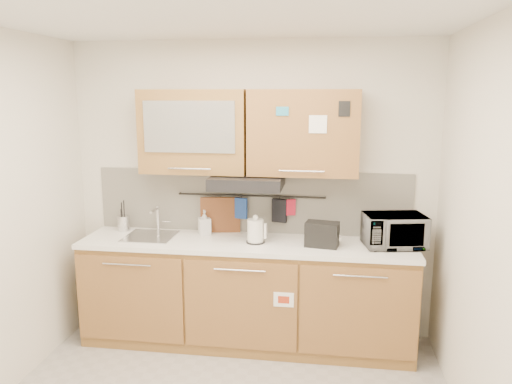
% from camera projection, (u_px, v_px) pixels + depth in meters
% --- Properties ---
extents(ceiling, '(3.20, 3.20, 0.00)m').
position_uv_depth(ceiling, '(210.00, 9.00, 2.73)').
color(ceiling, white).
rests_on(ceiling, wall_back).
extents(wall_back, '(3.20, 0.00, 3.20)m').
position_uv_depth(wall_back, '(252.00, 190.00, 4.44)').
color(wall_back, silver).
rests_on(wall_back, ground).
extents(wall_right, '(0.00, 3.00, 3.00)m').
position_uv_depth(wall_right, '(496.00, 249.00, 2.76)').
color(wall_right, silver).
rests_on(wall_right, ground).
extents(base_cabinet, '(2.80, 0.64, 0.88)m').
position_uv_depth(base_cabinet, '(246.00, 298.00, 4.31)').
color(base_cabinet, olive).
rests_on(base_cabinet, floor).
extents(countertop, '(2.82, 0.62, 0.04)m').
position_uv_depth(countertop, '(246.00, 244.00, 4.22)').
color(countertop, white).
rests_on(countertop, base_cabinet).
extents(backsplash, '(2.80, 0.02, 0.56)m').
position_uv_depth(backsplash, '(251.00, 201.00, 4.45)').
color(backsplash, silver).
rests_on(backsplash, countertop).
extents(upper_cabinets, '(1.82, 0.37, 0.70)m').
position_uv_depth(upper_cabinets, '(248.00, 132.00, 4.16)').
color(upper_cabinets, olive).
rests_on(upper_cabinets, wall_back).
extents(range_hood, '(0.60, 0.46, 0.10)m').
position_uv_depth(range_hood, '(247.00, 182.00, 4.17)').
color(range_hood, black).
rests_on(range_hood, upper_cabinets).
extents(sink, '(0.42, 0.40, 0.26)m').
position_uv_depth(sink, '(151.00, 236.00, 4.35)').
color(sink, silver).
rests_on(sink, countertop).
extents(utensil_rail, '(1.30, 0.02, 0.02)m').
position_uv_depth(utensil_rail, '(251.00, 196.00, 4.40)').
color(utensil_rail, black).
rests_on(utensil_rail, backsplash).
extents(utensil_crock, '(0.14, 0.14, 0.28)m').
position_uv_depth(utensil_crock, '(124.00, 223.00, 4.52)').
color(utensil_crock, silver).
rests_on(utensil_crock, countertop).
extents(kettle, '(0.17, 0.16, 0.24)m').
position_uv_depth(kettle, '(256.00, 232.00, 4.15)').
color(kettle, silver).
rests_on(kettle, countertop).
extents(toaster, '(0.29, 0.20, 0.20)m').
position_uv_depth(toaster, '(322.00, 234.00, 4.06)').
color(toaster, black).
rests_on(toaster, countertop).
extents(microwave, '(0.53, 0.41, 0.26)m').
position_uv_depth(microwave, '(394.00, 231.00, 4.05)').
color(microwave, '#999999').
rests_on(microwave, countertop).
extents(soap_bottle, '(0.13, 0.13, 0.22)m').
position_uv_depth(soap_bottle, '(205.00, 222.00, 4.40)').
color(soap_bottle, '#999999').
rests_on(soap_bottle, countertop).
extents(cutting_board, '(0.35, 0.08, 0.44)m').
position_uv_depth(cutting_board, '(220.00, 221.00, 4.47)').
color(cutting_board, brown).
rests_on(cutting_board, utensil_rail).
extents(oven_mitt, '(0.11, 0.05, 0.19)m').
position_uv_depth(oven_mitt, '(241.00, 208.00, 4.42)').
color(oven_mitt, navy).
rests_on(oven_mitt, utensil_rail).
extents(dark_pouch, '(0.14, 0.07, 0.21)m').
position_uv_depth(dark_pouch, '(279.00, 211.00, 4.37)').
color(dark_pouch, black).
rests_on(dark_pouch, utensil_rail).
extents(pot_holder, '(0.12, 0.05, 0.14)m').
position_uv_depth(pot_holder, '(289.00, 207.00, 4.35)').
color(pot_holder, '#B91830').
rests_on(pot_holder, utensil_rail).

